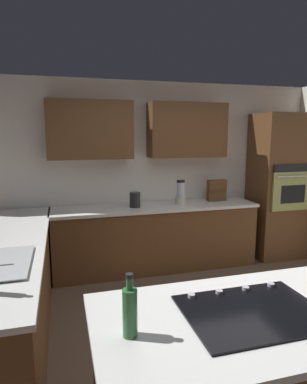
{
  "coord_description": "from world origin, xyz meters",
  "views": [
    {
      "loc": [
        1.34,
        2.59,
        1.86
      ],
      "look_at": [
        0.27,
        -1.24,
        1.18
      ],
      "focal_mm": 31.16,
      "sensor_mm": 36.0,
      "label": 1
    }
  ],
  "objects_px": {
    "kettle": "(135,200)",
    "cooktop": "(253,311)",
    "spice_rack": "(217,190)",
    "wall_oven": "(279,186)",
    "oil_bottle": "(130,311)",
    "blender": "(181,194)"
  },
  "relations": [
    {
      "from": "kettle",
      "to": "cooktop",
      "type": "bearing_deg",
      "value": 90.87
    },
    {
      "from": "spice_rack",
      "to": "kettle",
      "type": "xyz_separation_m",
      "value": [
        1.25,
        0.11,
        -0.05
      ]
    },
    {
      "from": "wall_oven",
      "to": "oil_bottle",
      "type": "xyz_separation_m",
      "value": [
        2.9,
        2.86,
        -0.05
      ]
    },
    {
      "from": "wall_oven",
      "to": "blender",
      "type": "distance_m",
      "value": 1.6
    },
    {
      "from": "blender",
      "to": "oil_bottle",
      "type": "xyz_separation_m",
      "value": [
        1.3,
        2.83,
        -0.02
      ]
    },
    {
      "from": "wall_oven",
      "to": "cooktop",
      "type": "relative_size",
      "value": 2.85
    },
    {
      "from": "wall_oven",
      "to": "kettle",
      "type": "relative_size",
      "value": 10.75
    },
    {
      "from": "kettle",
      "to": "blender",
      "type": "bearing_deg",
      "value": -180.0
    },
    {
      "from": "cooktop",
      "to": "spice_rack",
      "type": "bearing_deg",
      "value": -112.54
    },
    {
      "from": "spice_rack",
      "to": "wall_oven",
      "type": "bearing_deg",
      "value": 175.2
    },
    {
      "from": "spice_rack",
      "to": "kettle",
      "type": "bearing_deg",
      "value": 4.88
    },
    {
      "from": "oil_bottle",
      "to": "wall_oven",
      "type": "bearing_deg",
      "value": -135.42
    },
    {
      "from": "blender",
      "to": "oil_bottle",
      "type": "distance_m",
      "value": 3.12
    },
    {
      "from": "kettle",
      "to": "spice_rack",
      "type": "bearing_deg",
      "value": -175.12
    },
    {
      "from": "cooktop",
      "to": "spice_rack",
      "type": "distance_m",
      "value": 3.15
    },
    {
      "from": "cooktop",
      "to": "blender",
      "type": "relative_size",
      "value": 2.24
    },
    {
      "from": "wall_oven",
      "to": "oil_bottle",
      "type": "relative_size",
      "value": 6.81
    },
    {
      "from": "blender",
      "to": "kettle",
      "type": "distance_m",
      "value": 0.65
    },
    {
      "from": "cooktop",
      "to": "blender",
      "type": "height_order",
      "value": "blender"
    },
    {
      "from": "wall_oven",
      "to": "spice_rack",
      "type": "relative_size",
      "value": 7.0
    },
    {
      "from": "blender",
      "to": "kettle",
      "type": "relative_size",
      "value": 1.68
    },
    {
      "from": "blender",
      "to": "spice_rack",
      "type": "height_order",
      "value": "blender"
    }
  ]
}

